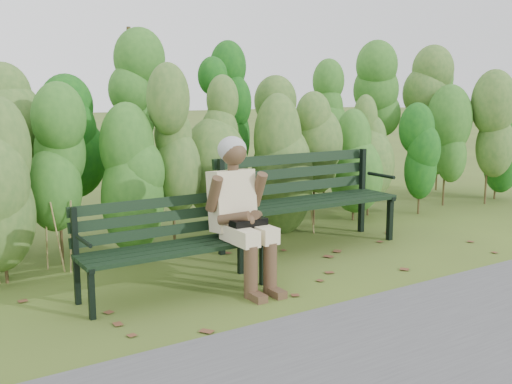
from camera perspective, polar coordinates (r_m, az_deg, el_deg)
ground at (r=5.76m, az=1.91°, el=-7.88°), size 80.00×80.00×0.00m
footpath at (r=4.26m, az=19.65°, el=-14.93°), size 60.00×2.50×0.01m
hedge_band at (r=7.11m, az=-6.67°, el=5.78°), size 11.04×1.67×2.42m
leaf_litter at (r=5.66m, az=-2.36°, el=-8.15°), size 5.90×2.00×0.01m
bench_left at (r=5.23m, az=-8.25°, el=-4.35°), size 1.63×0.55×0.81m
bench_right at (r=6.72m, az=4.62°, el=-0.01°), size 2.07×0.71×1.03m
seated_woman at (r=5.29m, az=-1.54°, el=-1.25°), size 0.56×0.81×1.33m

